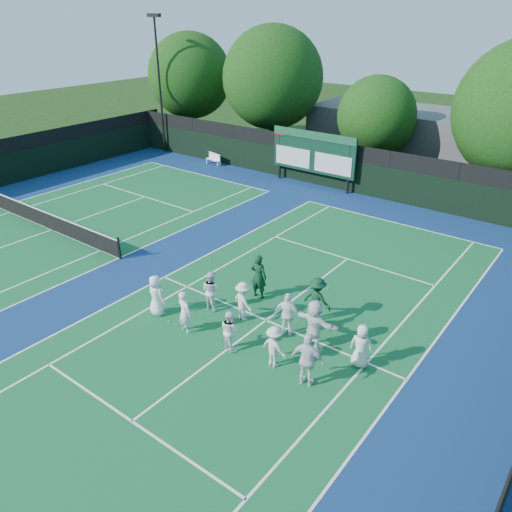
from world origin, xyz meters
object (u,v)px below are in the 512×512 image
Objects in this scene: bench at (214,158)px; coach_left at (259,276)px; tennis_net at (50,221)px; scoreboard at (313,153)px.

coach_left is (14.11, -13.16, 0.48)m from bench.
tennis_net is at bearing -4.12° from coach_left.
coach_left reaches higher than bench.
tennis_net is 6.05× the size of coach_left.
coach_left is at bearing 5.41° from tennis_net.
tennis_net is at bearing -115.60° from scoreboard.
scoreboard is 3.21× the size of coach_left.
coach_left is at bearing -66.75° from scoreboard.
tennis_net is 8.17× the size of bench.
coach_left is (12.74, 1.21, 0.44)m from tennis_net.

